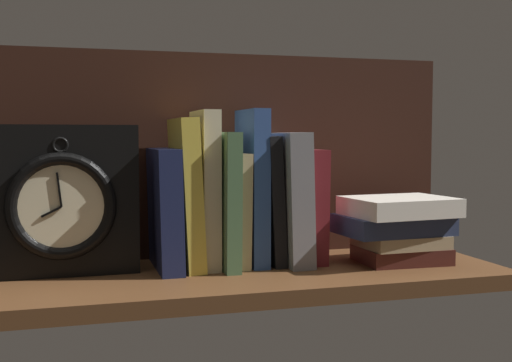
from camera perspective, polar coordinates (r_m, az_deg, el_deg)
The scene contains 13 objects.
ground_plane at distance 102.59cm, azimuth -1.70°, elevation -8.65°, with size 85.34×29.32×2.50cm, color brown.
back_panel at distance 113.80cm, azimuth -3.51°, elevation 2.29°, with size 85.34×1.20×35.62cm, color black.
book_navy_bierce at distance 103.62cm, azimuth -8.10°, elevation -2.46°, with size 3.54×15.86×19.23cm, color #192147.
book_yellow_seinlanguage at distance 103.93cm, azimuth -6.20°, elevation -1.09°, with size 2.84×14.15×24.06cm, color gold.
book_cream_twain at distance 104.47cm, azimuth -4.54°, elevation -0.71°, with size 2.74×12.15×25.29cm, color beige.
book_green_romantic at distance 105.24cm, azimuth -3.01°, elevation -1.62°, with size 2.38×16.78×21.82cm, color #476B44.
book_tan_shortstories at distance 106.01cm, azimuth -1.72°, elevation -2.49°, with size 1.90×12.34×18.47cm, color tan.
book_blue_modern at distance 106.35cm, azimuth -0.35°, elevation -0.54°, with size 2.76×12.09×25.56cm, color #2D4C8E.
book_black_skeptic at distance 107.32cm, azimuth 1.04°, elevation -1.68°, with size 2.06×12.38×21.18cm, color black.
book_gray_chess at distance 108.32cm, azimuth 2.70°, elevation -1.47°, with size 3.90×16.70×21.76cm, color gray.
book_maroon_dawkins at distance 109.75cm, azimuth 4.57°, elevation -2.14°, with size 3.10×12.50×18.98cm, color maroon.
framed_clock at distance 101.84cm, azimuth -16.86°, elevation -1.73°, with size 22.93×6.74×22.93cm.
book_stack_side at distance 110.34cm, azimuth 12.46°, elevation -4.01°, with size 18.77×14.79×11.06cm.
Camera 1 is at (-25.26, -96.85, 21.27)cm, focal length 45.11 mm.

